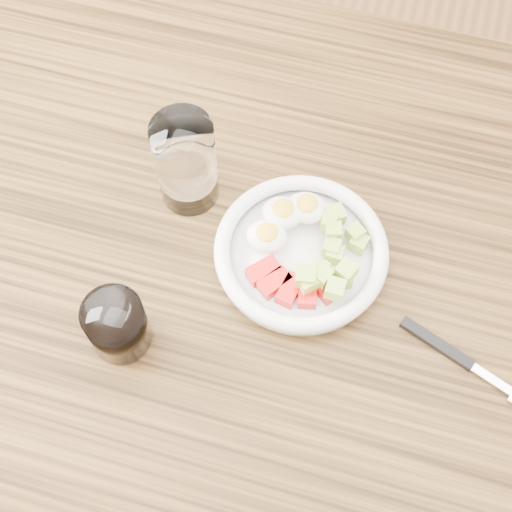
% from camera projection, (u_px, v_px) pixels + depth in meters
% --- Properties ---
extents(ground, '(4.00, 4.00, 0.00)m').
position_uv_depth(ground, '(259.00, 424.00, 1.54)').
color(ground, brown).
rests_on(ground, ground).
extents(dining_table, '(1.50, 0.90, 0.77)m').
position_uv_depth(dining_table, '(261.00, 308.00, 0.94)').
color(dining_table, brown).
rests_on(dining_table, ground).
extents(bowl, '(0.21, 0.21, 0.05)m').
position_uv_depth(bowl, '(301.00, 251.00, 0.84)').
color(bowl, white).
rests_on(bowl, dining_table).
extents(fork, '(0.18, 0.08, 0.01)m').
position_uv_depth(fork, '(457.00, 357.00, 0.80)').
color(fork, black).
rests_on(fork, dining_table).
extents(water_glass, '(0.07, 0.07, 0.13)m').
position_uv_depth(water_glass, '(186.00, 163.00, 0.84)').
color(water_glass, white).
rests_on(water_glass, dining_table).
extents(coffee_glass, '(0.07, 0.07, 0.08)m').
position_uv_depth(coffee_glass, '(117.00, 326.00, 0.78)').
color(coffee_glass, white).
rests_on(coffee_glass, dining_table).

